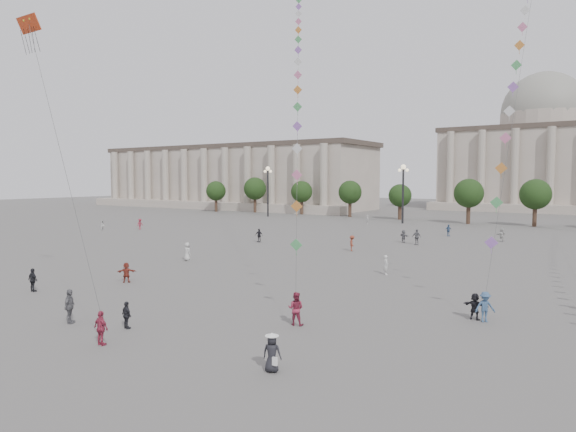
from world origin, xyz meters
The scene contains 28 objects.
ground centered at (0.00, 0.00, 0.00)m, with size 360.00×360.00×0.00m, color #54524F.
hall_west centered at (-75.00, 93.89, 8.43)m, with size 84.00×26.22×17.20m.
hall_central centered at (0.00, 129.22, 14.23)m, with size 48.30×34.30×35.50m.
tree_row centered at (0.00, 78.00, 5.39)m, with size 137.12×5.12×8.00m.
lamp_post_far_west centered at (-45.00, 70.00, 7.35)m, with size 2.00×0.90×10.65m.
lamp_post_mid_west centered at (-15.00, 70.00, 7.35)m, with size 2.00×0.90×10.65m.
person_crowd_0 centered at (-2.16, 54.02, 0.83)m, with size 0.97×0.41×1.66m, color #3A5883.
person_crowd_1 centered at (-49.57, 32.10, 0.77)m, with size 0.75×0.58×1.54m, color silver.
person_crowd_2 centered at (-46.09, 36.44, 0.86)m, with size 1.11×0.64×1.72m, color maroon.
person_crowd_3 centered at (11.55, 11.76, 0.78)m, with size 1.45×0.46×1.57m, color black.
person_crowd_4 centered at (5.39, 51.44, 0.92)m, with size 1.71×0.54×1.84m, color #B3B3AF.
person_crowd_10 centered at (-19.91, 65.74, 0.78)m, with size 0.57×0.38×1.57m, color #AEADAA.
person_crowd_12 centered at (-4.83, 43.63, 0.82)m, with size 1.51×0.48×1.63m, color slate.
person_crowd_13 centered at (1.76, 22.08, 0.83)m, with size 0.60×0.40×1.65m, color silver.
person_crowd_16 centered at (-2.73, 42.50, 0.96)m, with size 1.13×0.47×1.92m, color slate.
person_crowd_17 centered at (-6.91, 33.14, 0.89)m, with size 1.15×0.66×1.78m, color brown.
person_crowd_18 centered at (-17.59, 18.01, 0.92)m, with size 0.90×0.58×1.83m, color #B9B9B4.
person_crowd_20 centered at (-20.45, 33.80, 0.87)m, with size 1.02×0.43×1.74m, color black.
tourist_0 centered at (-2.65, -3.10, 0.86)m, with size 1.01×0.42×1.72m, color #9D2B44.
tourist_1 centered at (-3.86, -0.57, 0.76)m, with size 0.89×0.37×1.51m, color black.
tourist_2 centered at (-13.98, 7.64, 0.80)m, with size 1.48×0.47×1.60m, color maroon.
tourist_3 centered at (-7.41, -1.64, 0.97)m, with size 1.14×0.47×1.94m, color #5C5C61.
tourist_4 centered at (-16.96, 1.75, 0.85)m, with size 1.00×0.42×1.71m, color black.
kite_flyer_0 centered at (3.45, 5.12, 0.93)m, with size 0.91×0.71×1.87m, color maroon.
kite_flyer_1 centered at (12.15, 11.58, 0.88)m, with size 1.13×0.65×1.75m, color #355277.
hat_person centered at (6.35, -1.30, 0.86)m, with size 0.92×0.75×1.69m.
dragon_kite centered at (-15.07, 1.10, 17.63)m, with size 7.41×2.39×21.50m.
kite_train_west centered at (-12.55, 30.69, 24.82)m, with size 30.38×47.61×71.76m.
Camera 1 is at (18.60, -18.64, 8.22)m, focal length 32.00 mm.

